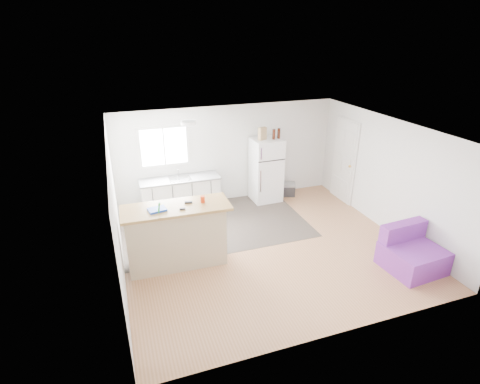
# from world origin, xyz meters

# --- Properties ---
(room) EXTENTS (5.51, 5.01, 2.41)m
(room) POSITION_xyz_m (0.00, 0.00, 1.20)
(room) COLOR #9B6541
(room) RESTS_ON ground
(vinyl_zone) EXTENTS (4.05, 2.50, 0.00)m
(vinyl_zone) POSITION_xyz_m (-0.73, 1.25, 0.00)
(vinyl_zone) COLOR #382F2A
(vinyl_zone) RESTS_ON floor
(window) EXTENTS (1.18, 0.06, 0.98)m
(window) POSITION_xyz_m (-1.55, 2.49, 1.55)
(window) COLOR white
(window) RESTS_ON back_wall
(interior_door) EXTENTS (0.11, 0.92, 2.10)m
(interior_door) POSITION_xyz_m (2.72, 1.55, 1.02)
(interior_door) COLOR white
(interior_door) RESTS_ON right_wall
(ceiling_fixture) EXTENTS (0.30, 0.30, 0.07)m
(ceiling_fixture) POSITION_xyz_m (-1.20, 1.20, 2.36)
(ceiling_fixture) COLOR white
(ceiling_fixture) RESTS_ON ceiling
(kitchen_cabinets) EXTENTS (1.87, 0.59, 1.10)m
(kitchen_cabinets) POSITION_xyz_m (-1.29, 2.21, 0.42)
(kitchen_cabinets) COLOR white
(kitchen_cabinets) RESTS_ON floor
(peninsula) EXTENTS (1.93, 0.78, 1.17)m
(peninsula) POSITION_xyz_m (-1.77, 0.02, 0.59)
(peninsula) COLOR #C2AA8C
(peninsula) RESTS_ON floor
(refrigerator) EXTENTS (0.72, 0.69, 1.60)m
(refrigerator) POSITION_xyz_m (0.88, 2.15, 0.80)
(refrigerator) COLOR white
(refrigerator) RESTS_ON floor
(cooler) EXTENTS (0.52, 0.43, 0.34)m
(cooler) POSITION_xyz_m (1.50, 2.20, 0.17)
(cooler) COLOR #29292B
(cooler) RESTS_ON floor
(purple_seat) EXTENTS (1.01, 0.96, 0.78)m
(purple_seat) POSITION_xyz_m (2.23, -1.50, 0.28)
(purple_seat) COLOR #782E98
(purple_seat) RESTS_ON floor
(cleaner_jug) EXTENTS (0.17, 0.15, 0.32)m
(cleaner_jug) POSITION_xyz_m (-1.02, -0.03, 0.14)
(cleaner_jug) COLOR white
(cleaner_jug) RESTS_ON floor
(mop) EXTENTS (0.32, 0.37, 1.39)m
(mop) POSITION_xyz_m (-2.22, -0.13, 0.23)
(mop) COLOR green
(mop) RESTS_ON floor
(red_cup) EXTENTS (0.09, 0.09, 0.12)m
(red_cup) POSITION_xyz_m (-1.25, 0.03, 1.23)
(red_cup) COLOR red
(red_cup) RESTS_ON peninsula
(blue_tray) EXTENTS (0.33, 0.27, 0.04)m
(blue_tray) POSITION_xyz_m (-2.07, -0.03, 1.19)
(blue_tray) COLOR #1338B5
(blue_tray) RESTS_ON peninsula
(tool_a) EXTENTS (0.15, 0.08, 0.03)m
(tool_a) POSITION_xyz_m (-1.50, 0.09, 1.19)
(tool_a) COLOR black
(tool_a) RESTS_ON peninsula
(tool_b) EXTENTS (0.11, 0.06, 0.03)m
(tool_b) POSITION_xyz_m (-1.65, -0.14, 1.19)
(tool_b) COLOR black
(tool_b) RESTS_ON peninsula
(cardboard_box) EXTENTS (0.22, 0.16, 0.30)m
(cardboard_box) POSITION_xyz_m (0.75, 2.14, 1.75)
(cardboard_box) COLOR tan
(cardboard_box) RESTS_ON refrigerator
(bottle_left) EXTENTS (0.08, 0.08, 0.25)m
(bottle_left) POSITION_xyz_m (1.02, 2.08, 1.72)
(bottle_left) COLOR #351309
(bottle_left) RESTS_ON refrigerator
(bottle_right) EXTENTS (0.09, 0.09, 0.25)m
(bottle_right) POSITION_xyz_m (1.17, 2.11, 1.72)
(bottle_right) COLOR #351309
(bottle_right) RESTS_ON refrigerator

